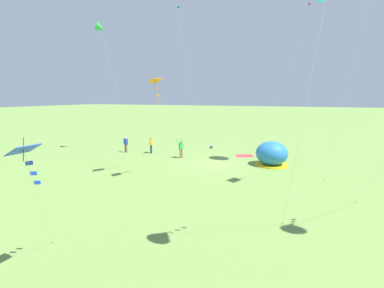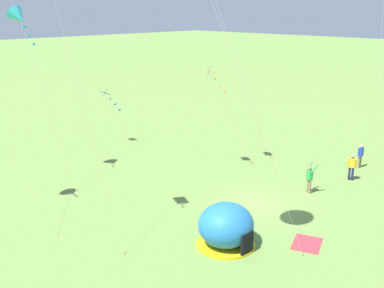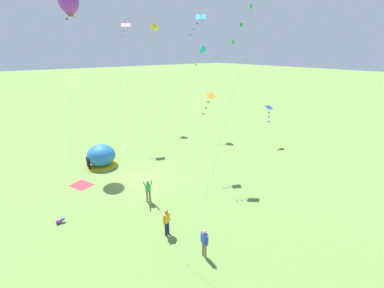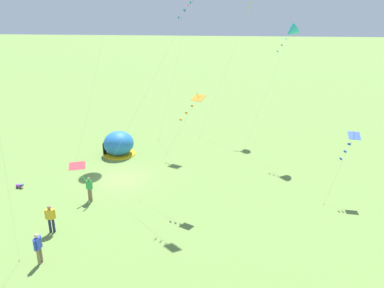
{
  "view_description": "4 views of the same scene",
  "coord_description": "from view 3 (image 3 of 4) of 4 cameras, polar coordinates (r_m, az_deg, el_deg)",
  "views": [
    {
      "loc": [
        -6.41,
        21.1,
        5.87
      ],
      "look_at": [
        1.82,
        0.28,
        1.76
      ],
      "focal_mm": 24.0,
      "sensor_mm": 36.0,
      "label": 1
    },
    {
      "loc": [
        -19.67,
        -13.95,
        10.87
      ],
      "look_at": [
        -1.75,
        3.65,
        3.25
      ],
      "focal_mm": 42.0,
      "sensor_mm": 36.0,
      "label": 2
    },
    {
      "loc": [
        18.41,
        -8.64,
        10.57
      ],
      "look_at": [
        3.39,
        2.97,
        3.56
      ],
      "focal_mm": 24.0,
      "sensor_mm": 36.0,
      "label": 3
    },
    {
      "loc": [
        25.0,
        7.95,
        12.25
      ],
      "look_at": [
        -1.54,
        5.15,
        2.46
      ],
      "focal_mm": 35.0,
      "sensor_mm": 36.0,
      "label": 4
    }
  ],
  "objects": [
    {
      "name": "person_center_field",
      "position": [
        16.04,
        -5.64,
        -16.63
      ],
      "size": [
        0.33,
        0.57,
        1.72
      ],
      "color": "#1E2347",
      "rests_on": "ground"
    },
    {
      "name": "ground_plane",
      "position": [
        22.91,
        -11.23,
        -7.64
      ],
      "size": [
        300.0,
        300.0,
        0.0
      ],
      "primitive_type": "plane",
      "color": "olive"
    },
    {
      "name": "toddler_crawling",
      "position": [
        19.29,
        -27.21,
        -14.88
      ],
      "size": [
        0.28,
        0.55,
        0.32
      ],
      "color": "purple",
      "rests_on": "ground"
    },
    {
      "name": "popup_tent",
      "position": [
        26.11,
        -19.53,
        -2.48
      ],
      "size": [
        2.81,
        2.81,
        2.1
      ],
      "color": "#2672BF",
      "rests_on": "ground"
    },
    {
      "name": "kite_purple",
      "position": [
        27.44,
        -25.75,
        26.68
      ],
      "size": [
        5.57,
        3.96,
        15.55
      ],
      "color": "silver",
      "rests_on": "ground"
    },
    {
      "name": "picnic_blanket",
      "position": [
        23.41,
        -23.3,
        -8.37
      ],
      "size": [
        2.06,
        1.83,
        0.01
      ],
      "primitive_type": "cube",
      "rotation": [
        0.0,
        0.0,
        0.37
      ],
      "color": "#CC333D",
      "rests_on": "ground"
    },
    {
      "name": "kite_blue",
      "position": [
        30.78,
        16.74,
        7.22
      ],
      "size": [
        1.92,
        2.18,
        4.69
      ],
      "color": "silver",
      "rests_on": "ground"
    },
    {
      "name": "kite_teal",
      "position": [
        22.46,
        1.38,
        25.26
      ],
      "size": [
        1.12,
        7.73,
        13.34
      ],
      "color": "silver",
      "rests_on": "ground"
    },
    {
      "name": "kite_cyan",
      "position": [
        33.32,
        2.1,
        19.91
      ],
      "size": [
        1.62,
        4.25,
        11.04
      ],
      "color": "silver",
      "rests_on": "ground"
    },
    {
      "name": "person_far_back",
      "position": [
        14.63,
        2.77,
        -20.81
      ],
      "size": [
        0.59,
        0.28,
        1.72
      ],
      "color": "#8C7251",
      "rests_on": "ground"
    },
    {
      "name": "person_with_toddler",
      "position": [
        19.18,
        -9.73,
        -9.99
      ],
      "size": [
        0.64,
        0.72,
        1.89
      ],
      "color": "#8C7251",
      "rests_on": "ground"
    },
    {
      "name": "kite_yellow",
      "position": [
        37.36,
        -8.54,
        24.0
      ],
      "size": [
        4.7,
        5.75,
        13.78
      ],
      "color": "silver",
      "rests_on": "ground"
    },
    {
      "name": "kite_orange",
      "position": [
        21.97,
        3.89,
        9.76
      ],
      "size": [
        1.68,
        4.35,
        7.25
      ],
      "color": "silver",
      "rests_on": "ground"
    },
    {
      "name": "kite_pink",
      "position": [
        31.08,
        -14.67,
        23.48
      ],
      "size": [
        1.76,
        3.8,
        13.45
      ],
      "color": "silver",
      "rests_on": "ground"
    }
  ]
}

